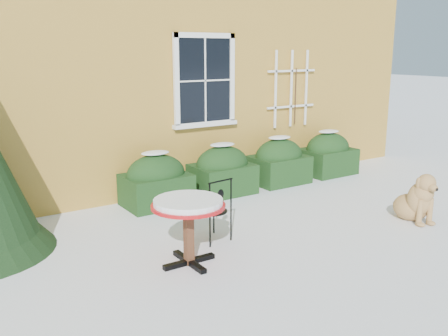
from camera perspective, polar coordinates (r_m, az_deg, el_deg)
ground at (r=6.45m, az=5.01°, el=-9.53°), size 80.00×80.00×0.00m
house at (r=12.22m, az=-16.49°, el=16.19°), size 12.40×8.40×6.40m
hedge_row at (r=9.21m, az=3.18°, el=0.16°), size 4.95×0.80×0.91m
bistro_table at (r=5.86m, az=-4.10°, el=-4.84°), size 0.88×0.88×0.81m
patio_chair_near at (r=6.64m, az=-1.19°, el=-4.79°), size 0.43×0.43×0.87m
dog at (r=7.96m, az=21.17°, el=-3.53°), size 0.62×0.84×0.79m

